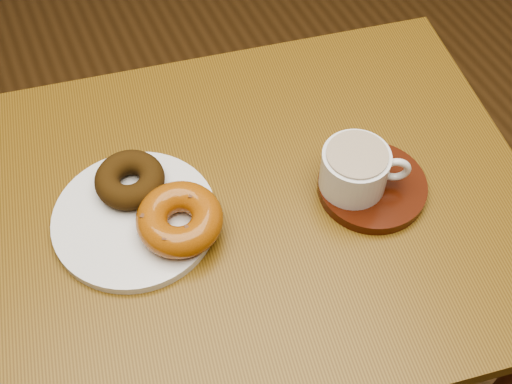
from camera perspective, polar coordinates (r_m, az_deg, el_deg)
name	(u,v)px	position (r m, az deg, el deg)	size (l,w,h in m)	color
ground	(313,304)	(1.72, 5.08, -9.92)	(6.00, 6.00, 0.00)	#4E3318
cafe_table	(245,250)	(1.02, -1.03, -5.14)	(0.93, 0.76, 0.79)	brown
donut_plate	(135,218)	(0.91, -10.72, -2.31)	(0.23, 0.23, 0.01)	silver
donut_cinnamon	(130,180)	(0.92, -11.16, 1.09)	(0.10, 0.10, 0.04)	#36220A
donut_caramel	(180,219)	(0.87, -6.81, -2.40)	(0.15, 0.15, 0.04)	#9B5211
saucer	(372,186)	(0.94, 10.26, 0.51)	(0.16, 0.16, 0.02)	#391307
coffee_cup	(356,169)	(0.90, 8.86, 2.04)	(0.12, 0.10, 0.07)	silver
teaspoon	(341,167)	(0.94, 7.58, 2.25)	(0.04, 0.09, 0.01)	silver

